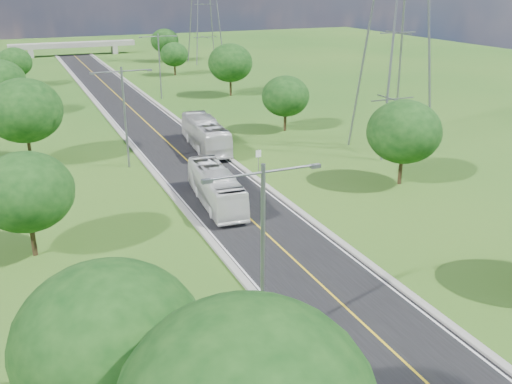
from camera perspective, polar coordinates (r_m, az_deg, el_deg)
ground at (r=74.41m, az=-10.38°, el=6.33°), size 260.00×260.00×0.00m
road at (r=80.11m, az=-11.41°, el=7.29°), size 8.00×150.00×0.06m
curb_left at (r=79.34m, az=-14.42°, el=6.98°), size 0.50×150.00×0.22m
curb_right at (r=81.05m, az=-8.46°, el=7.68°), size 0.50×150.00×0.22m
speed_limit_sign at (r=55.33m, az=0.24°, el=3.46°), size 0.55×0.09×2.40m
overpass at (r=152.07m, az=-17.84°, el=13.77°), size 30.00×3.00×3.20m
streetlight_near_left at (r=27.33m, az=0.69°, el=-5.30°), size 5.90×0.25×10.00m
streetlight_mid_left at (r=57.58m, az=-13.01°, el=8.08°), size 5.90×0.25×10.00m
streetlight_far_right at (r=91.92m, az=-9.63°, el=12.82°), size 5.90×0.25×10.00m
power_tower_near at (r=63.32m, az=14.14°, el=16.48°), size 9.00×6.40×28.00m
tree_la at (r=22.41m, az=-14.44°, el=-14.38°), size 7.14×7.14×8.30m
tree_lb at (r=40.63m, az=-22.01°, el=0.01°), size 6.30×6.30×7.33m
tree_lc at (r=61.66m, az=-22.19°, el=7.55°), size 7.56×7.56×8.79m
tree_ld at (r=85.40m, az=-24.22°, el=10.09°), size 6.72×6.72×7.82m
tree_le at (r=109.27m, az=-23.00°, el=11.86°), size 5.88×5.88×6.84m
tree_rb at (r=53.21m, az=14.58°, el=5.85°), size 6.72×6.72×7.82m
tree_rc at (r=71.04m, az=2.97°, el=9.55°), size 5.88×5.88×6.84m
tree_rd at (r=93.40m, az=-2.59°, el=12.78°), size 7.14×7.14×8.30m
tree_re at (r=115.41m, az=-8.19°, el=13.46°), size 5.46×5.46×6.35m
tree_rf at (r=135.45m, az=-9.11°, el=14.70°), size 6.30×6.30×7.33m
bus_outbound at (r=63.60m, az=-5.07°, el=5.78°), size 3.78×12.23×3.35m
bus_inbound at (r=47.62m, az=-4.02°, el=0.48°), size 3.48×10.96×3.00m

